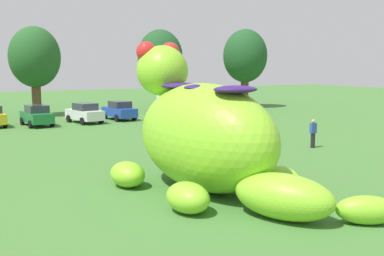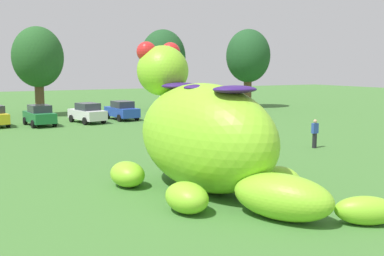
% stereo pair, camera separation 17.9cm
% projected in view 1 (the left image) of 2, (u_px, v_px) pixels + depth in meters
% --- Properties ---
extents(ground_plane, '(160.00, 160.00, 0.00)m').
position_uv_depth(ground_plane, '(202.00, 184.00, 18.58)').
color(ground_plane, '#427533').
extents(giant_inflatable_creature, '(6.70, 11.18, 5.88)m').
position_uv_depth(giant_inflatable_creature, '(205.00, 135.00, 17.56)').
color(giant_inflatable_creature, '#8CD12D').
rests_on(giant_inflatable_creature, ground).
extents(car_green, '(2.27, 4.26, 1.72)m').
position_uv_depth(car_green, '(37.00, 115.00, 36.92)').
color(car_green, '#1E7238').
rests_on(car_green, ground).
extents(car_white, '(2.58, 4.37, 1.72)m').
position_uv_depth(car_white, '(85.00, 113.00, 38.92)').
color(car_white, white).
rests_on(car_white, ground).
extents(car_blue, '(2.30, 4.27, 1.72)m').
position_uv_depth(car_blue, '(119.00, 110.00, 41.21)').
color(car_blue, '#2347B7').
rests_on(car_blue, ground).
extents(box_truck, '(2.92, 6.58, 2.95)m').
position_uv_depth(box_truck, '(183.00, 100.00, 44.35)').
color(box_truck, silver).
rests_on(box_truck, ground).
extents(tree_mid_left, '(4.90, 4.90, 8.69)m').
position_uv_depth(tree_mid_left, '(35.00, 58.00, 43.80)').
color(tree_mid_left, brown).
rests_on(tree_mid_left, ground).
extents(tree_centre_left, '(5.04, 5.04, 8.95)m').
position_uv_depth(tree_centre_left, '(160.00, 57.00, 50.72)').
color(tree_centre_left, brown).
rests_on(tree_centre_left, ground).
extents(tree_centre, '(5.18, 5.18, 9.20)m').
position_uv_depth(tree_centre, '(245.00, 56.00, 53.33)').
color(tree_centre, brown).
rests_on(tree_centre, ground).
extents(spectator_mid_field, '(0.38, 0.26, 1.71)m').
position_uv_depth(spectator_mid_field, '(254.00, 120.00, 33.69)').
color(spectator_mid_field, '#726656').
rests_on(spectator_mid_field, ground).
extents(spectator_by_cars, '(0.38, 0.26, 1.71)m').
position_uv_depth(spectator_by_cars, '(313.00, 134.00, 26.91)').
color(spectator_by_cars, black).
rests_on(spectator_by_cars, ground).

